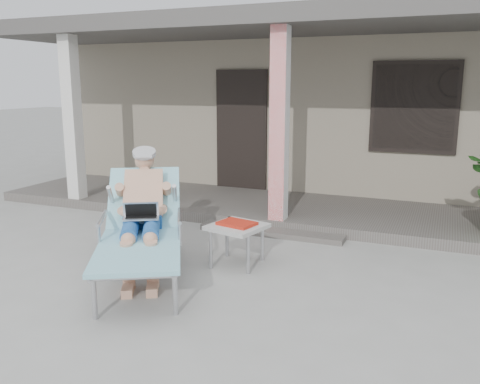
% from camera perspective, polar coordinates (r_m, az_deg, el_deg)
% --- Properties ---
extents(ground, '(60.00, 60.00, 0.00)m').
position_cam_1_polar(ground, '(5.33, -3.13, -10.20)').
color(ground, '#9E9E99').
rests_on(ground, ground).
extents(house, '(10.40, 5.40, 3.30)m').
position_cam_1_polar(house, '(11.15, 11.53, 10.09)').
color(house, gray).
rests_on(house, ground).
extents(porch_deck, '(10.00, 2.00, 0.15)m').
position_cam_1_polar(porch_deck, '(7.98, 6.18, -2.05)').
color(porch_deck, '#605B56').
rests_on(porch_deck, ground).
extents(porch_overhang, '(10.00, 2.30, 2.85)m').
position_cam_1_polar(porch_overhang, '(7.72, 6.54, 17.77)').
color(porch_overhang, silver).
rests_on(porch_overhang, porch_deck).
extents(porch_step, '(2.00, 0.30, 0.07)m').
position_cam_1_polar(porch_step, '(6.93, 3.48, -4.51)').
color(porch_step, '#605B56').
rests_on(porch_step, ground).
extents(lounger, '(1.70, 2.18, 1.39)m').
position_cam_1_polar(lounger, '(5.43, -11.08, -0.52)').
color(lounger, '#B7B7BC').
rests_on(lounger, ground).
extents(side_table, '(0.67, 0.67, 0.50)m').
position_cam_1_polar(side_table, '(5.71, -0.33, -4.14)').
color(side_table, '#B6B6B1').
rests_on(side_table, ground).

